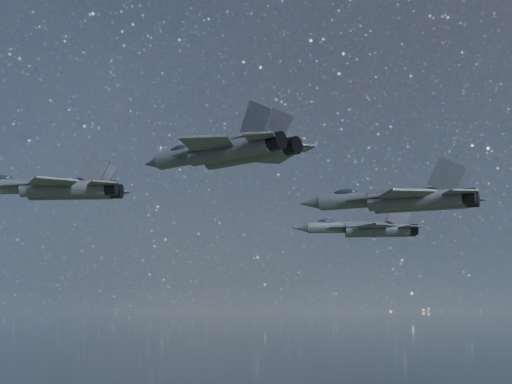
% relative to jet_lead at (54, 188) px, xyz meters
% --- Properties ---
extents(jet_lead, '(18.11, 11.97, 4.63)m').
position_rel_jet_lead_xyz_m(jet_lead, '(0.00, 0.00, 0.00)').
color(jet_lead, '#353B43').
extents(jet_left, '(15.57, 10.29, 3.98)m').
position_rel_jet_lead_xyz_m(jet_left, '(24.48, 27.15, -2.68)').
color(jet_left, '#353B43').
extents(jet_right, '(15.76, 10.77, 3.96)m').
position_rel_jet_lead_xyz_m(jet_right, '(25.85, -10.00, -0.85)').
color(jet_right, '#353B43').
extents(jet_slot, '(17.20, 12.23, 4.38)m').
position_rel_jet_lead_xyz_m(jet_slot, '(34.15, 7.81, -2.53)').
color(jet_slot, '#353B43').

